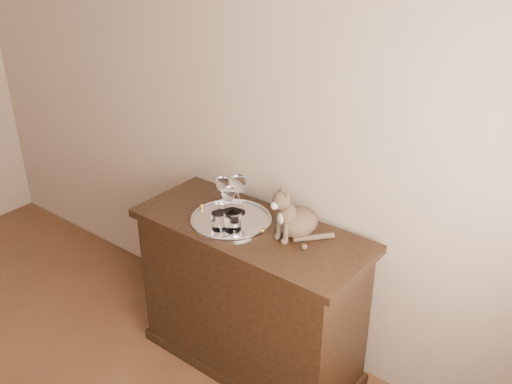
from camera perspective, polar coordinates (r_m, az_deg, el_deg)
wall_back at (r=3.14m, az=-5.73°, el=10.21°), size 4.00×0.10×2.70m
sideboard at (r=3.00m, az=-0.51°, el=-10.50°), size 1.20×0.50×0.85m
tray at (r=2.81m, az=-2.51°, el=-2.84°), size 0.40×0.40×0.01m
wine_glass_a at (r=2.88m, az=-3.35°, el=0.01°), size 0.07×0.07×0.18m
wine_glass_b at (r=2.82m, az=-1.76°, el=-0.17°), size 0.08×0.08×0.21m
wine_glass_d at (r=2.78m, az=-2.76°, el=-1.01°), size 0.07×0.07×0.18m
tumbler_a at (r=2.70m, az=-2.39°, el=-2.86°), size 0.09×0.09×0.10m
tumbler_b at (r=2.71m, az=-3.70°, el=-2.91°), size 0.08×0.08×0.08m
cat at (r=2.64m, az=4.25°, el=-1.71°), size 0.32×0.31×0.27m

